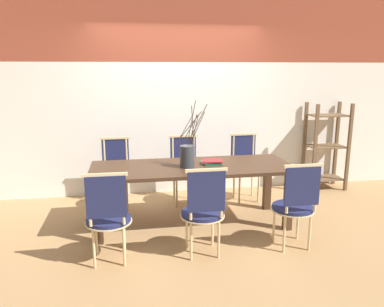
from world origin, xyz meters
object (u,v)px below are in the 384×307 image
at_px(chair_far_center, 245,166).
at_px(chair_near_center, 295,203).
at_px(shelving_rack, 326,147).
at_px(dining_table, 192,174).
at_px(vase_centerpiece, 187,155).
at_px(book_stack, 212,162).

bearing_deg(chair_far_center, chair_near_center, 91.29).
distance_m(chair_far_center, shelving_rack, 1.43).
height_order(dining_table, chair_far_center, chair_far_center).
xyz_separation_m(dining_table, vase_centerpiece, (-0.06, -0.05, 0.24)).
relative_size(dining_table, chair_far_center, 2.51).
bearing_deg(chair_far_center, dining_table, 40.73).
distance_m(dining_table, vase_centerpiece, 0.25).
bearing_deg(vase_centerpiece, chair_near_center, -35.93).
bearing_deg(chair_far_center, shelving_rack, -168.93).
relative_size(vase_centerpiece, book_stack, 3.00).
xyz_separation_m(chair_near_center, chair_far_center, (-0.04, 1.58, 0.00)).
relative_size(chair_near_center, book_stack, 3.64).
bearing_deg(shelving_rack, dining_table, -155.29).
bearing_deg(shelving_rack, book_stack, -153.66).
relative_size(chair_far_center, shelving_rack, 0.70).
height_order(dining_table, vase_centerpiece, vase_centerpiece).
distance_m(dining_table, chair_far_center, 1.22).
bearing_deg(book_stack, vase_centerpiece, -162.71).
bearing_deg(chair_near_center, book_stack, 129.73).
bearing_deg(chair_far_center, vase_centerpiece, 40.66).
bearing_deg(vase_centerpiece, chair_far_center, 40.66).
xyz_separation_m(dining_table, shelving_rack, (2.31, 1.06, 0.03)).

